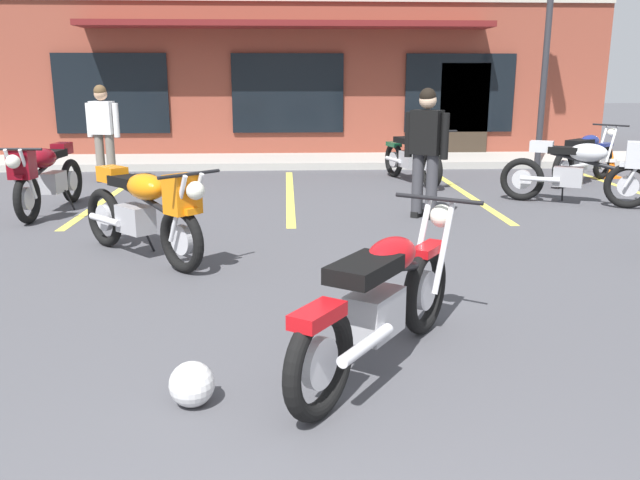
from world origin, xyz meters
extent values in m
plane|color=#47474C|center=(0.00, 4.07, 0.00)|extent=(80.00, 80.00, 0.00)
cube|color=#A8A59E|center=(0.00, 12.68, 0.07)|extent=(22.00, 1.80, 0.14)
cube|color=brown|center=(0.00, 16.77, 1.83)|extent=(14.32, 6.38, 3.66)
cube|color=black|center=(-3.82, 13.54, 1.45)|extent=(2.44, 0.06, 1.70)
cube|color=black|center=(0.00, 13.54, 1.45)|extent=(2.44, 0.06, 1.70)
cube|color=black|center=(3.82, 13.54, 1.45)|extent=(2.44, 0.06, 1.70)
cube|color=#33281E|center=(3.94, 13.54, 1.05)|extent=(1.10, 0.06, 2.10)
cube|color=maroon|center=(0.00, 13.13, 2.86)|extent=(8.59, 0.90, 0.12)
cube|color=#DBCC4C|center=(-2.80, 9.08, 0.00)|extent=(0.12, 4.80, 0.01)
cube|color=#DBCC4C|center=(0.00, 9.08, 0.00)|extent=(0.12, 4.80, 0.01)
cube|color=#DBCC4C|center=(2.80, 9.08, 0.00)|extent=(0.12, 4.80, 0.01)
cube|color=#DBCC4C|center=(5.60, 9.08, 0.00)|extent=(0.12, 4.80, 0.01)
torus|color=black|center=(0.12, 2.12, 0.32)|extent=(0.45, 0.58, 0.64)
cylinder|color=#B7B7BC|center=(0.12, 2.12, 0.32)|extent=(0.21, 0.27, 0.29)
torus|color=black|center=(0.94, 3.30, 0.32)|extent=(0.45, 0.58, 0.64)
cylinder|color=#B7B7BC|center=(0.94, 3.30, 0.32)|extent=(0.21, 0.27, 0.29)
cylinder|color=silver|center=(0.92, 3.43, 0.64)|extent=(0.22, 0.29, 0.66)
cylinder|color=silver|center=(1.07, 3.33, 0.64)|extent=(0.22, 0.29, 0.66)
cylinder|color=black|center=(1.04, 3.45, 0.96)|extent=(0.56, 0.40, 0.03)
sphere|color=silver|center=(1.08, 3.51, 0.82)|extent=(0.24, 0.24, 0.17)
cube|color=#B70F14|center=(0.96, 3.33, 0.62)|extent=(0.32, 0.38, 0.06)
cube|color=#9E9EA3|center=(0.48, 2.64, 0.40)|extent=(0.42, 0.47, 0.28)
cylinder|color=silver|center=(0.39, 2.26, 0.36)|extent=(0.37, 0.49, 0.07)
cylinder|color=black|center=(0.59, 2.81, 0.64)|extent=(0.58, 0.81, 0.26)
ellipsoid|color=#B70F14|center=(0.61, 2.82, 0.72)|extent=(0.49, 0.54, 0.22)
cube|color=black|center=(0.40, 2.53, 0.72)|extent=(0.53, 0.59, 0.10)
cube|color=#B70F14|center=(0.11, 2.10, 0.60)|extent=(0.34, 0.39, 0.08)
cylinder|color=black|center=(0.29, 2.69, 0.14)|extent=(0.12, 0.10, 0.29)
torus|color=black|center=(-2.04, 5.94, 0.32)|extent=(0.51, 0.53, 0.64)
cylinder|color=#B7B7BC|center=(-2.04, 5.94, 0.32)|extent=(0.24, 0.25, 0.29)
torus|color=black|center=(-1.05, 4.89, 0.32)|extent=(0.51, 0.53, 0.64)
cylinder|color=#B7B7BC|center=(-1.05, 4.89, 0.32)|extent=(0.24, 0.25, 0.29)
cylinder|color=silver|center=(-0.91, 4.88, 0.64)|extent=(0.26, 0.27, 0.66)
cylinder|color=silver|center=(-1.04, 4.76, 0.64)|extent=(0.26, 0.27, 0.66)
cylinder|color=black|center=(-0.92, 4.76, 0.96)|extent=(0.50, 0.48, 0.03)
sphere|color=silver|center=(-0.87, 4.71, 0.82)|extent=(0.24, 0.24, 0.17)
cube|color=orange|center=(-1.02, 4.86, 0.62)|extent=(0.35, 0.36, 0.06)
cube|color=#9E9EA3|center=(-1.60, 5.47, 0.40)|extent=(0.45, 0.46, 0.28)
cylinder|color=silver|center=(-1.95, 5.65, 0.36)|extent=(0.43, 0.45, 0.07)
cylinder|color=black|center=(-1.46, 5.33, 0.64)|extent=(0.69, 0.72, 0.26)
ellipsoid|color=orange|center=(-1.43, 5.30, 0.76)|extent=(0.58, 0.58, 0.26)
cube|color=orange|center=(-1.01, 4.86, 0.76)|extent=(0.37, 0.37, 0.36)
cube|color=black|center=(-1.66, 5.55, 0.78)|extent=(0.45, 0.46, 0.10)
cube|color=orange|center=(-1.87, 5.76, 0.82)|extent=(0.37, 0.37, 0.16)
cylinder|color=black|center=(-1.51, 5.65, 0.14)|extent=(0.11, 0.11, 0.29)
torus|color=black|center=(1.93, 10.82, 0.32)|extent=(0.27, 0.64, 0.64)
cylinder|color=#B7B7BC|center=(1.93, 10.82, 0.32)|extent=(0.14, 0.29, 0.29)
torus|color=black|center=(2.33, 9.43, 0.32)|extent=(0.27, 0.64, 0.64)
cylinder|color=#B7B7BC|center=(2.33, 9.43, 0.32)|extent=(0.14, 0.29, 0.29)
cylinder|color=silver|center=(2.45, 9.36, 0.64)|extent=(0.13, 0.32, 0.66)
cylinder|color=silver|center=(2.27, 9.31, 0.64)|extent=(0.13, 0.32, 0.66)
cylinder|color=black|center=(2.38, 9.26, 0.96)|extent=(0.64, 0.21, 0.03)
sphere|color=silver|center=(2.41, 9.18, 0.82)|extent=(0.21, 0.21, 0.17)
cube|color=#0F4C2D|center=(2.34, 9.39, 0.62)|extent=(0.23, 0.38, 0.06)
cube|color=#9E9EA3|center=(2.11, 10.20, 0.40)|extent=(0.34, 0.45, 0.28)
cylinder|color=silver|center=(1.87, 10.52, 0.36)|extent=(0.22, 0.55, 0.07)
cylinder|color=black|center=(2.17, 10.01, 0.64)|extent=(0.32, 0.92, 0.26)
ellipsoid|color=#0F4C2D|center=(2.17, 9.99, 0.72)|extent=(0.38, 0.53, 0.22)
cube|color=black|center=(2.07, 10.34, 0.72)|extent=(0.41, 0.58, 0.10)
cube|color=#0F4C2D|center=(1.93, 10.84, 0.60)|extent=(0.25, 0.39, 0.08)
cylinder|color=black|center=(2.26, 10.32, 0.14)|extent=(0.14, 0.06, 0.29)
torus|color=black|center=(3.46, 8.37, 0.32)|extent=(0.61, 0.39, 0.64)
cylinder|color=#B7B7BC|center=(3.46, 8.37, 0.32)|extent=(0.28, 0.19, 0.29)
torus|color=black|center=(4.74, 7.70, 0.32)|extent=(0.61, 0.39, 0.64)
cylinder|color=#B7B7BC|center=(4.74, 7.70, 0.32)|extent=(0.28, 0.19, 0.29)
cylinder|color=silver|center=(4.87, 7.73, 0.64)|extent=(0.31, 0.19, 0.66)
cylinder|color=silver|center=(4.79, 7.57, 0.64)|extent=(0.31, 0.19, 0.66)
cube|color=silver|center=(4.78, 7.68, 0.62)|extent=(0.38, 0.29, 0.06)
cube|color=#9E9EA3|center=(4.03, 8.07, 0.40)|extent=(0.47, 0.40, 0.28)
cylinder|color=silver|center=(3.64, 8.12, 0.36)|extent=(0.52, 0.32, 0.07)
cylinder|color=black|center=(4.21, 7.98, 0.64)|extent=(0.86, 0.49, 0.26)
ellipsoid|color=silver|center=(4.24, 7.96, 0.76)|extent=(0.60, 0.51, 0.26)
cube|color=silver|center=(4.78, 7.68, 0.76)|extent=(0.34, 0.36, 0.36)
cube|color=black|center=(3.94, 8.12, 0.78)|extent=(0.47, 0.40, 0.10)
cube|color=silver|center=(3.68, 8.26, 0.82)|extent=(0.38, 0.33, 0.16)
cylinder|color=black|center=(4.05, 8.26, 0.14)|extent=(0.08, 0.13, 0.29)
torus|color=black|center=(-3.21, 8.58, 0.32)|extent=(0.14, 0.65, 0.64)
cylinder|color=#B7B7BC|center=(-3.21, 8.58, 0.32)|extent=(0.08, 0.29, 0.29)
torus|color=black|center=(-3.31, 7.14, 0.32)|extent=(0.14, 0.65, 0.64)
cylinder|color=#B7B7BC|center=(-3.31, 7.14, 0.32)|extent=(0.08, 0.29, 0.29)
cylinder|color=silver|center=(-3.23, 7.03, 0.64)|extent=(0.07, 0.33, 0.66)
cylinder|color=silver|center=(-3.41, 7.05, 0.64)|extent=(0.07, 0.33, 0.66)
cylinder|color=black|center=(-3.33, 6.96, 0.96)|extent=(0.66, 0.08, 0.03)
sphere|color=silver|center=(-3.33, 6.88, 0.82)|extent=(0.18, 0.18, 0.17)
cube|color=maroon|center=(-3.32, 7.10, 0.62)|extent=(0.16, 0.37, 0.06)
cube|color=#9E9EA3|center=(-3.26, 7.94, 0.40)|extent=(0.27, 0.42, 0.28)
cylinder|color=silver|center=(-3.37, 8.32, 0.36)|extent=(0.11, 0.55, 0.07)
cylinder|color=black|center=(-3.27, 7.74, 0.64)|extent=(0.13, 0.94, 0.26)
ellipsoid|color=maroon|center=(-3.28, 7.70, 0.76)|extent=(0.34, 0.54, 0.26)
cube|color=maroon|center=(-3.32, 7.09, 0.76)|extent=(0.30, 0.26, 0.36)
cube|color=black|center=(-3.25, 8.04, 0.78)|extent=(0.27, 0.42, 0.10)
cube|color=maroon|center=(-3.23, 8.34, 0.82)|extent=(0.22, 0.33, 0.16)
cylinder|color=black|center=(-3.07, 8.00, 0.14)|extent=(0.14, 0.03, 0.29)
torus|color=black|center=(4.55, 9.45, 0.32)|extent=(0.56, 0.48, 0.64)
cylinder|color=#B7B7BC|center=(4.55, 9.45, 0.32)|extent=(0.26, 0.23, 0.29)
torus|color=black|center=(5.66, 10.36, 0.32)|extent=(0.56, 0.48, 0.64)
cylinder|color=#B7B7BC|center=(5.66, 10.36, 0.32)|extent=(0.26, 0.23, 0.29)
cylinder|color=silver|center=(5.68, 10.50, 0.64)|extent=(0.28, 0.24, 0.66)
cylinder|color=silver|center=(5.80, 10.36, 0.64)|extent=(0.28, 0.24, 0.66)
cylinder|color=black|center=(5.80, 10.48, 0.96)|extent=(0.44, 0.53, 0.03)
sphere|color=silver|center=(5.86, 10.53, 0.82)|extent=(0.24, 0.24, 0.17)
cube|color=navy|center=(5.69, 10.39, 0.62)|extent=(0.37, 0.34, 0.06)
cube|color=#9E9EA3|center=(5.04, 9.85, 0.40)|extent=(0.46, 0.44, 0.28)
cylinder|color=silver|center=(4.85, 9.51, 0.36)|extent=(0.47, 0.40, 0.07)
cylinder|color=black|center=(5.20, 9.98, 0.64)|extent=(0.77, 0.65, 0.26)
ellipsoid|color=navy|center=(5.21, 9.99, 0.72)|extent=(0.54, 0.51, 0.22)
cube|color=black|center=(4.94, 9.77, 0.72)|extent=(0.58, 0.55, 0.10)
cube|color=navy|center=(4.53, 9.43, 0.60)|extent=(0.38, 0.35, 0.08)
cylinder|color=black|center=(4.87, 9.95, 0.14)|extent=(0.10, 0.12, 0.29)
cube|color=black|center=(-3.30, 10.53, 0.04)|extent=(0.15, 0.26, 0.08)
cube|color=black|center=(-3.11, 10.49, 0.04)|extent=(0.15, 0.26, 0.08)
cylinder|color=slate|center=(-3.31, 10.49, 0.46)|extent=(0.18, 0.18, 0.80)
cylinder|color=slate|center=(-3.12, 10.45, 0.46)|extent=(0.18, 0.18, 0.80)
cube|color=silver|center=(-3.21, 10.47, 1.12)|extent=(0.42, 0.30, 0.56)
cylinder|color=silver|center=(-3.46, 10.53, 1.08)|extent=(0.12, 0.12, 0.58)
cylinder|color=silver|center=(-2.97, 10.41, 1.08)|extent=(0.12, 0.12, 0.58)
sphere|color=tan|center=(-3.21, 10.47, 1.52)|extent=(0.26, 0.26, 0.22)
sphere|color=brown|center=(-3.22, 10.46, 1.57)|extent=(0.25, 0.25, 0.21)
cube|color=black|center=(1.69, 7.30, 0.04)|extent=(0.22, 0.25, 0.08)
cube|color=black|center=(1.85, 7.18, 0.04)|extent=(0.22, 0.25, 0.08)
cylinder|color=#38383D|center=(1.67, 7.27, 0.46)|extent=(0.21, 0.21, 0.80)
cylinder|color=#38383D|center=(1.83, 7.15, 0.46)|extent=(0.21, 0.21, 0.80)
cube|color=black|center=(1.75, 7.21, 1.12)|extent=(0.44, 0.40, 0.56)
cylinder|color=black|center=(1.54, 7.35, 1.08)|extent=(0.14, 0.14, 0.58)
cylinder|color=black|center=(1.95, 7.06, 1.08)|extent=(0.14, 0.14, 0.58)
sphere|color=beige|center=(1.75, 7.21, 1.52)|extent=(0.31, 0.31, 0.22)
sphere|color=black|center=(1.74, 7.20, 1.57)|extent=(0.29, 0.29, 0.21)
sphere|color=silver|center=(-0.60, 2.29, 0.13)|extent=(0.26, 0.26, 0.26)
cube|color=black|center=(-0.60, 2.39, 0.12)|extent=(0.18, 0.03, 0.09)
cube|color=orange|center=(5.90, 10.53, 0.01)|extent=(0.34, 0.34, 0.03)
cone|color=orange|center=(5.90, 10.53, 0.28)|extent=(0.26, 0.26, 0.50)
cylinder|color=white|center=(5.90, 10.53, 0.32)|extent=(0.19, 0.19, 0.06)
cylinder|color=#2D2D33|center=(4.94, 11.58, 2.69)|extent=(0.12, 0.12, 5.38)
camera|label=1|loc=(-0.05, -1.10, 1.81)|focal=36.54mm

